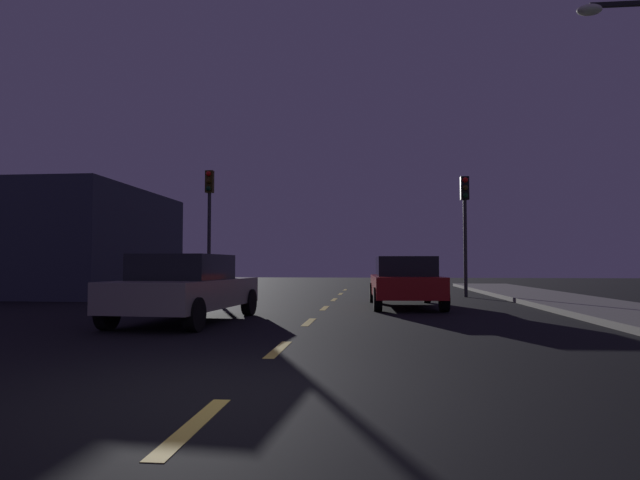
{
  "coord_description": "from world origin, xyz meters",
  "views": [
    {
      "loc": [
        1.39,
        -5.35,
        1.24
      ],
      "look_at": [
        -0.47,
        13.65,
        2.11
      ],
      "focal_mm": 30.6,
      "sensor_mm": 36.0,
      "label": 1
    }
  ],
  "objects_px": {
    "traffic_signal_left": "(209,208)",
    "car_adjacent_lane": "(186,287)",
    "car_stopped_ahead": "(405,281)",
    "traffic_signal_right": "(465,212)"
  },
  "relations": [
    {
      "from": "traffic_signal_right",
      "to": "car_adjacent_lane",
      "type": "bearing_deg",
      "value": -127.78
    },
    {
      "from": "traffic_signal_left",
      "to": "car_stopped_ahead",
      "type": "distance_m",
      "value": 9.45
    },
    {
      "from": "car_adjacent_lane",
      "to": "traffic_signal_right",
      "type": "bearing_deg",
      "value": 52.22
    },
    {
      "from": "traffic_signal_left",
      "to": "car_adjacent_lane",
      "type": "bearing_deg",
      "value": -75.56
    },
    {
      "from": "traffic_signal_right",
      "to": "car_stopped_ahead",
      "type": "distance_m",
      "value": 6.2
    },
    {
      "from": "car_adjacent_lane",
      "to": "traffic_signal_left",
      "type": "bearing_deg",
      "value": 104.44
    },
    {
      "from": "traffic_signal_left",
      "to": "car_stopped_ahead",
      "type": "xyz_separation_m",
      "value": [
        7.5,
        -5.03,
        -2.78
      ]
    },
    {
      "from": "traffic_signal_left",
      "to": "car_stopped_ahead",
      "type": "relative_size",
      "value": 1.1
    },
    {
      "from": "traffic_signal_left",
      "to": "car_adjacent_lane",
      "type": "distance_m",
      "value": 10.48
    },
    {
      "from": "traffic_signal_right",
      "to": "car_stopped_ahead",
      "type": "bearing_deg",
      "value": -117.3
    }
  ]
}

